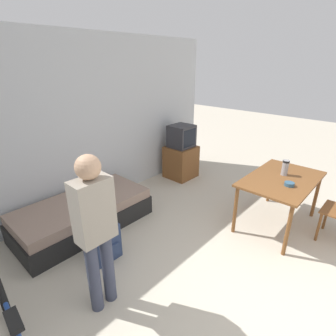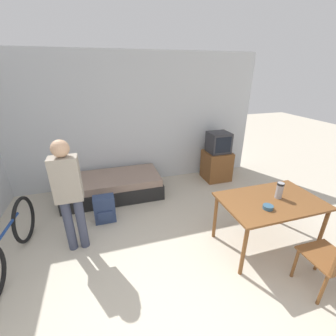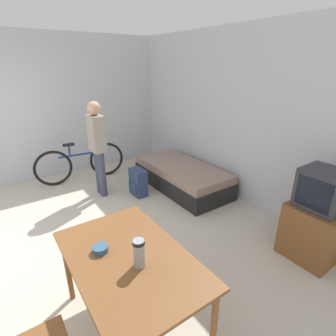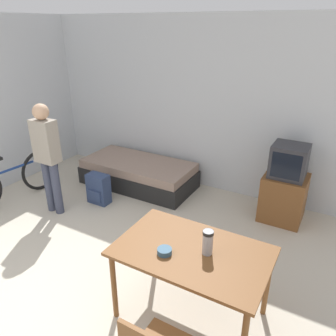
{
  "view_description": "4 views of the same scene",
  "coord_description": "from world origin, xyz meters",
  "px_view_note": "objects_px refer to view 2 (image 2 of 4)",
  "views": [
    {
      "loc": [
        -2.03,
        -0.11,
        2.3
      ],
      "look_at": [
        0.33,
        2.04,
        0.98
      ],
      "focal_mm": 28.0,
      "sensor_mm": 36.0,
      "label": 1
    },
    {
      "loc": [
        -0.53,
        -1.1,
        2.35
      ],
      "look_at": [
        0.39,
        1.91,
        0.97
      ],
      "focal_mm": 24.0,
      "sensor_mm": 36.0,
      "label": 2
    },
    {
      "loc": [
        3.05,
        0.28,
        2.16
      ],
      "look_at": [
        0.55,
        2.01,
        0.93
      ],
      "focal_mm": 28.0,
      "sensor_mm": 36.0,
      "label": 3
    },
    {
      "loc": [
        2.48,
        -1.15,
        2.55
      ],
      "look_at": [
        0.65,
        2.09,
        0.9
      ],
      "focal_mm": 35.0,
      "sensor_mm": 36.0,
      "label": 4
    }
  ],
  "objects_px": {
    "dining_table": "(270,205)",
    "thermos_flask": "(280,190)",
    "daybed": "(113,186)",
    "wooden_chair": "(336,259)",
    "backpack": "(105,209)",
    "tv": "(217,159)",
    "person_standing": "(68,190)",
    "mate_bowl": "(268,207)",
    "bicycle": "(8,243)"
  },
  "relations": [
    {
      "from": "wooden_chair",
      "to": "backpack",
      "type": "xyz_separation_m",
      "value": [
        -2.33,
        2.1,
        -0.27
      ]
    },
    {
      "from": "thermos_flask",
      "to": "mate_bowl",
      "type": "relative_size",
      "value": 1.78
    },
    {
      "from": "mate_bowl",
      "to": "daybed",
      "type": "bearing_deg",
      "value": 129.05
    },
    {
      "from": "daybed",
      "to": "thermos_flask",
      "type": "xyz_separation_m",
      "value": [
        2.1,
        -2.02,
        0.67
      ]
    },
    {
      "from": "bicycle",
      "to": "person_standing",
      "type": "relative_size",
      "value": 1.06
    },
    {
      "from": "dining_table",
      "to": "thermos_flask",
      "type": "xyz_separation_m",
      "value": [
        0.13,
        0.02,
        0.21
      ]
    },
    {
      "from": "daybed",
      "to": "dining_table",
      "type": "relative_size",
      "value": 1.43
    },
    {
      "from": "wooden_chair",
      "to": "mate_bowl",
      "type": "relative_size",
      "value": 6.94
    },
    {
      "from": "tv",
      "to": "wooden_chair",
      "type": "height_order",
      "value": "tv"
    },
    {
      "from": "wooden_chair",
      "to": "thermos_flask",
      "type": "xyz_separation_m",
      "value": [
        -0.04,
        0.89,
        0.38
      ]
    },
    {
      "from": "bicycle",
      "to": "daybed",
      "type": "bearing_deg",
      "value": 45.87
    },
    {
      "from": "tv",
      "to": "bicycle",
      "type": "distance_m",
      "value": 4.03
    },
    {
      "from": "bicycle",
      "to": "mate_bowl",
      "type": "distance_m",
      "value": 3.29
    },
    {
      "from": "dining_table",
      "to": "wooden_chair",
      "type": "relative_size",
      "value": 1.52
    },
    {
      "from": "tv",
      "to": "thermos_flask",
      "type": "relative_size",
      "value": 4.91
    },
    {
      "from": "thermos_flask",
      "to": "mate_bowl",
      "type": "height_order",
      "value": "thermos_flask"
    },
    {
      "from": "dining_table",
      "to": "bicycle",
      "type": "relative_size",
      "value": 0.79
    },
    {
      "from": "dining_table",
      "to": "backpack",
      "type": "distance_m",
      "value": 2.53
    },
    {
      "from": "tv",
      "to": "person_standing",
      "type": "bearing_deg",
      "value": -153.94
    },
    {
      "from": "daybed",
      "to": "mate_bowl",
      "type": "distance_m",
      "value": 2.9
    },
    {
      "from": "backpack",
      "to": "dining_table",
      "type": "bearing_deg",
      "value": -29.77
    },
    {
      "from": "wooden_chair",
      "to": "daybed",
      "type": "bearing_deg",
      "value": 126.33
    },
    {
      "from": "person_standing",
      "to": "mate_bowl",
      "type": "xyz_separation_m",
      "value": [
        2.37,
        -0.88,
        -0.15
      ]
    },
    {
      "from": "backpack",
      "to": "mate_bowl",
      "type": "bearing_deg",
      "value": -35.23
    },
    {
      "from": "daybed",
      "to": "thermos_flask",
      "type": "relative_size",
      "value": 8.46
    },
    {
      "from": "dining_table",
      "to": "thermos_flask",
      "type": "relative_size",
      "value": 5.92
    },
    {
      "from": "daybed",
      "to": "dining_table",
      "type": "height_order",
      "value": "dining_table"
    },
    {
      "from": "daybed",
      "to": "backpack",
      "type": "height_order",
      "value": "backpack"
    },
    {
      "from": "dining_table",
      "to": "mate_bowl",
      "type": "distance_m",
      "value": 0.27
    },
    {
      "from": "tv",
      "to": "daybed",
      "type": "bearing_deg",
      "value": -177.23
    },
    {
      "from": "thermos_flask",
      "to": "mate_bowl",
      "type": "bearing_deg",
      "value": -149.78
    },
    {
      "from": "wooden_chair",
      "to": "thermos_flask",
      "type": "distance_m",
      "value": 0.96
    },
    {
      "from": "dining_table",
      "to": "mate_bowl",
      "type": "bearing_deg",
      "value": -139.38
    },
    {
      "from": "backpack",
      "to": "tv",
      "type": "bearing_deg",
      "value": 20.0
    },
    {
      "from": "daybed",
      "to": "mate_bowl",
      "type": "bearing_deg",
      "value": -50.95
    },
    {
      "from": "daybed",
      "to": "thermos_flask",
      "type": "height_order",
      "value": "thermos_flask"
    },
    {
      "from": "daybed",
      "to": "bicycle",
      "type": "height_order",
      "value": "bicycle"
    },
    {
      "from": "dining_table",
      "to": "wooden_chair",
      "type": "bearing_deg",
      "value": -79.17
    },
    {
      "from": "daybed",
      "to": "backpack",
      "type": "distance_m",
      "value": 0.83
    },
    {
      "from": "daybed",
      "to": "tv",
      "type": "distance_m",
      "value": 2.38
    },
    {
      "from": "tv",
      "to": "backpack",
      "type": "bearing_deg",
      "value": -160.0
    },
    {
      "from": "person_standing",
      "to": "thermos_flask",
      "type": "xyz_separation_m",
      "value": [
        2.68,
        -0.7,
        -0.05
      ]
    },
    {
      "from": "person_standing",
      "to": "mate_bowl",
      "type": "relative_size",
      "value": 12.7
    },
    {
      "from": "wooden_chair",
      "to": "mate_bowl",
      "type": "bearing_deg",
      "value": 116.46
    },
    {
      "from": "tv",
      "to": "person_standing",
      "type": "height_order",
      "value": "person_standing"
    },
    {
      "from": "tv",
      "to": "thermos_flask",
      "type": "bearing_deg",
      "value": -96.73
    },
    {
      "from": "tv",
      "to": "dining_table",
      "type": "distance_m",
      "value": 2.2
    },
    {
      "from": "wooden_chair",
      "to": "thermos_flask",
      "type": "bearing_deg",
      "value": 92.36
    },
    {
      "from": "tv",
      "to": "mate_bowl",
      "type": "height_order",
      "value": "tv"
    },
    {
      "from": "tv",
      "to": "thermos_flask",
      "type": "xyz_separation_m",
      "value": [
        -0.25,
        -2.14,
        0.38
      ]
    }
  ]
}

